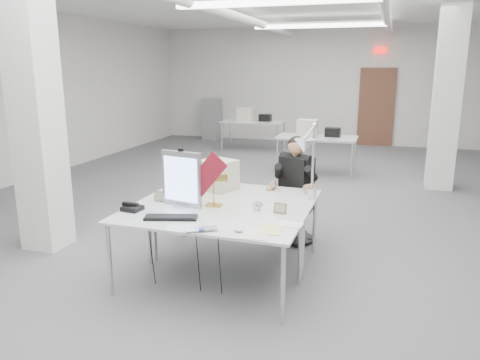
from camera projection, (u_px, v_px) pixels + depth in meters
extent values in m
cube|color=#535355|center=(270.00, 216.00, 6.94)|extent=(10.00, 14.00, 0.02)
cube|color=silver|center=(333.00, 86.00, 13.04)|extent=(10.00, 0.02, 3.20)
cube|color=white|center=(36.00, 115.00, 5.40)|extent=(0.45, 0.45, 3.20)
cube|color=white|center=(447.00, 99.00, 8.12)|extent=(0.45, 0.45, 3.20)
cube|color=brown|center=(376.00, 107.00, 12.74)|extent=(0.95, 0.08, 2.10)
cube|color=red|center=(380.00, 50.00, 12.35)|extent=(0.32, 0.06, 0.16)
cylinder|color=silver|center=(191.00, 3.00, 6.58)|extent=(0.16, 13.60, 0.16)
cube|color=white|center=(274.00, 2.00, 6.23)|extent=(2.80, 0.14, 0.08)
cube|color=white|center=(319.00, 26.00, 9.92)|extent=(2.80, 0.14, 0.08)
cube|color=silver|center=(207.00, 219.00, 4.45)|extent=(1.80, 0.90, 0.02)
cube|color=silver|center=(236.00, 194.00, 5.28)|extent=(1.80, 0.90, 0.02)
cube|color=silver|center=(317.00, 137.00, 9.47)|extent=(1.60, 0.80, 0.02)
cube|color=silver|center=(253.00, 122.00, 12.10)|extent=(1.60, 0.80, 0.02)
cube|color=gray|center=(212.00, 119.00, 13.99)|extent=(0.45, 0.55, 1.20)
cube|color=#A2A2A7|center=(182.00, 179.00, 4.75)|extent=(0.46, 0.13, 0.57)
cube|color=maroon|center=(206.00, 176.00, 4.62)|extent=(0.48, 0.06, 0.52)
cube|color=black|center=(171.00, 217.00, 4.41)|extent=(0.52, 0.30, 0.02)
imported|color=silver|center=(202.00, 231.00, 4.05)|extent=(0.34, 0.30, 0.02)
ellipsoid|color=#B6B7BB|center=(238.00, 230.00, 4.05)|extent=(0.10, 0.08, 0.03)
cube|color=black|center=(132.00, 208.00, 4.65)|extent=(0.20, 0.18, 0.05)
cube|color=#9F6E44|center=(160.00, 196.00, 4.96)|extent=(0.14, 0.04, 0.11)
cube|color=#92643E|center=(280.00, 208.00, 4.55)|extent=(0.14, 0.05, 0.10)
cylinder|color=#B2B3B7|center=(257.00, 205.00, 4.66)|extent=(0.11, 0.06, 0.10)
cube|color=silver|center=(256.00, 233.00, 4.02)|extent=(0.27, 0.35, 0.01)
cube|color=#FBE496|center=(271.00, 230.00, 4.10)|extent=(0.20, 0.27, 0.01)
cube|color=white|center=(290.00, 224.00, 4.24)|extent=(0.23, 0.17, 0.01)
cube|color=#BBB69B|center=(218.00, 175.00, 5.41)|extent=(0.47, 0.46, 0.35)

